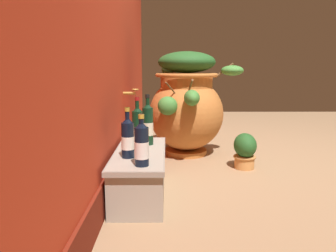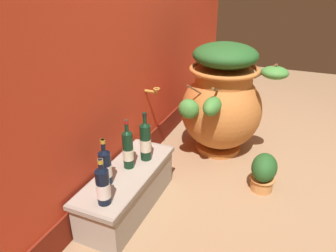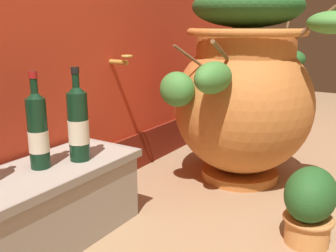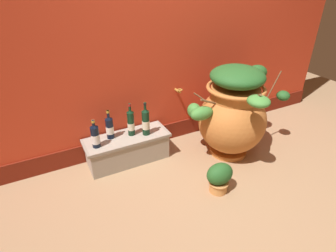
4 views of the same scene
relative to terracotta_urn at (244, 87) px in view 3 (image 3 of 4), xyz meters
name	(u,v)px [view 3 (image 3 of 4)]	position (x,y,z in m)	size (l,w,h in m)	color
terracotta_urn	(244,87)	(0.00, 0.00, 0.00)	(1.18, 0.85, 0.96)	#C17033
stone_ledge	(33,209)	(-1.03, 0.36, -0.32)	(0.86, 0.32, 0.29)	#9E9384
wine_bottle_left	(78,122)	(-0.83, 0.32, -0.05)	(0.08, 0.08, 0.35)	black
wine_bottle_back	(38,129)	(-0.97, 0.38, -0.05)	(0.07, 0.07, 0.34)	black
potted_shrub	(310,204)	(-0.47, -0.45, -0.32)	(0.25, 0.18, 0.29)	#D68E4C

